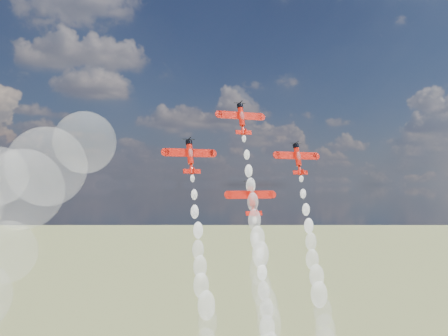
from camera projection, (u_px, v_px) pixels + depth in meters
name	position (u px, v px, depth m)	size (l,w,h in m)	color
plane_lead	(242.00, 118.00, 131.08)	(11.91, 4.68, 8.33)	red
plane_left	(190.00, 156.00, 122.29)	(11.91, 4.68, 8.33)	red
plane_right	(298.00, 158.00, 134.15)	(11.91, 4.68, 8.33)	red
plane_slot	(252.00, 198.00, 125.36)	(11.91, 4.68, 8.33)	red
smoke_trail_lead	(263.00, 282.00, 119.92)	(5.53, 14.96, 45.73)	white
smoke_trail_right	(324.00, 323.00, 122.91)	(5.28, 15.19, 46.47)	white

